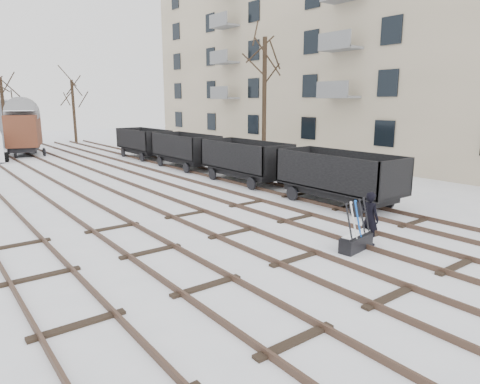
# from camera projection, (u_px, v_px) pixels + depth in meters

# --- Properties ---
(ground) EXTENTS (120.00, 120.00, 0.00)m
(ground) POSITION_uv_depth(u_px,v_px,m) (297.00, 259.00, 11.97)
(ground) COLOR white
(ground) RESTS_ON ground
(tracks) EXTENTS (13.90, 52.00, 0.16)m
(tracks) POSITION_uv_depth(u_px,v_px,m) (113.00, 184.00, 22.60)
(tracks) COLOR black
(tracks) RESTS_ON ground
(apartment_block) EXTENTS (10.12, 45.00, 16.10)m
(apartment_block) POSITION_uv_depth(u_px,v_px,m) (356.00, 52.00, 33.01)
(apartment_block) COLOR beige
(apartment_block) RESTS_ON ground
(ground_frame) EXTENTS (1.35, 0.61, 1.49)m
(ground_frame) POSITION_uv_depth(u_px,v_px,m) (356.00, 241.00, 12.69)
(ground_frame) COLOR black
(ground_frame) RESTS_ON ground
(worker) EXTENTS (0.43, 0.62, 1.66)m
(worker) POSITION_uv_depth(u_px,v_px,m) (370.00, 218.00, 13.10)
(worker) COLOR black
(worker) RESTS_ON ground
(freight_wagon_a) EXTENTS (2.19, 5.47, 2.23)m
(freight_wagon_a) POSITION_uv_depth(u_px,v_px,m) (338.00, 185.00, 18.14)
(freight_wagon_a) COLOR black
(freight_wagon_a) RESTS_ON ground
(freight_wagon_b) EXTENTS (2.19, 5.47, 2.23)m
(freight_wagon_b) POSITION_uv_depth(u_px,v_px,m) (246.00, 167.00, 23.12)
(freight_wagon_b) COLOR black
(freight_wagon_b) RESTS_ON ground
(freight_wagon_c) EXTENTS (2.19, 5.47, 2.23)m
(freight_wagon_c) POSITION_uv_depth(u_px,v_px,m) (186.00, 155.00, 28.10)
(freight_wagon_c) COLOR black
(freight_wagon_c) RESTS_ON ground
(freight_wagon_d) EXTENTS (2.19, 5.47, 2.23)m
(freight_wagon_d) POSITION_uv_depth(u_px,v_px,m) (144.00, 147.00, 33.08)
(freight_wagon_d) COLOR black
(freight_wagon_d) RESTS_ON ground
(box_van_wagon) EXTENTS (3.79, 5.29, 3.64)m
(box_van_wagon) POSITION_uv_depth(u_px,v_px,m) (24.00, 129.00, 34.59)
(box_van_wagon) COLOR black
(box_van_wagon) RESTS_ON ground
(tree_near) EXTENTS (0.30, 0.30, 8.49)m
(tree_near) POSITION_uv_depth(u_px,v_px,m) (264.00, 103.00, 29.05)
(tree_near) COLOR black
(tree_near) RESTS_ON ground
(tree_far_left) EXTENTS (0.30, 0.30, 6.45)m
(tree_far_left) POSITION_uv_depth(u_px,v_px,m) (4.00, 114.00, 38.72)
(tree_far_left) COLOR black
(tree_far_left) RESTS_ON ground
(tree_far_right) EXTENTS (0.30, 0.30, 6.52)m
(tree_far_right) POSITION_uv_depth(u_px,v_px,m) (74.00, 112.00, 45.05)
(tree_far_right) COLOR black
(tree_far_right) RESTS_ON ground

